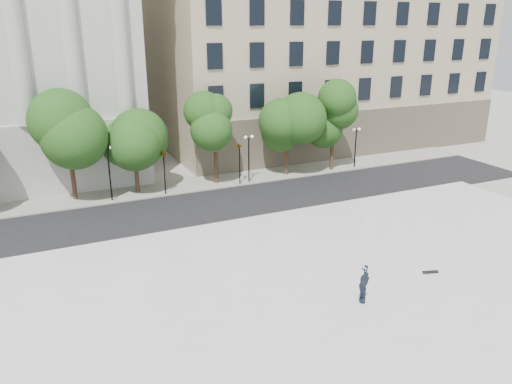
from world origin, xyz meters
TOP-DOWN VIEW (x-y plane):
  - ground at (0.00, 0.00)m, footprint 160.00×160.00m
  - plaza at (0.00, 3.00)m, footprint 44.00×22.00m
  - street at (0.00, 18.00)m, footprint 60.00×8.00m
  - far_sidewalk at (0.00, 24.00)m, footprint 60.00×4.00m
  - building_east at (20.00, 38.91)m, footprint 36.00×26.15m
  - traffic_light_west at (-1.90, 22.30)m, footprint 0.53×1.94m
  - traffic_light_east at (4.70, 22.30)m, footprint 0.50×1.58m
  - person_lying at (2.33, 1.31)m, footprint 1.58×2.02m
  - skateboard at (7.57, 2.28)m, footprint 0.89×0.45m
  - street_trees at (-5.07, 23.72)m, footprint 40.12×5.21m
  - lamp_posts at (-0.61, 22.60)m, footprint 36.59×0.28m

SIDE VIEW (x-z plane):
  - ground at x=0.00m, z-range 0.00..0.00m
  - street at x=0.00m, z-range 0.00..0.02m
  - far_sidewalk at x=0.00m, z-range 0.00..0.12m
  - plaza at x=0.00m, z-range 0.00..0.45m
  - skateboard at x=7.57m, z-range 0.45..0.54m
  - person_lying at x=2.33m, z-range 0.45..0.98m
  - lamp_posts at x=-0.61m, z-range 0.65..5.15m
  - traffic_light_east at x=4.70m, z-range 1.55..5.67m
  - traffic_light_west at x=-1.90m, z-range 1.63..5.90m
  - street_trees at x=-5.07m, z-range 1.13..9.08m
  - building_east at x=20.00m, z-range -0.36..22.64m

